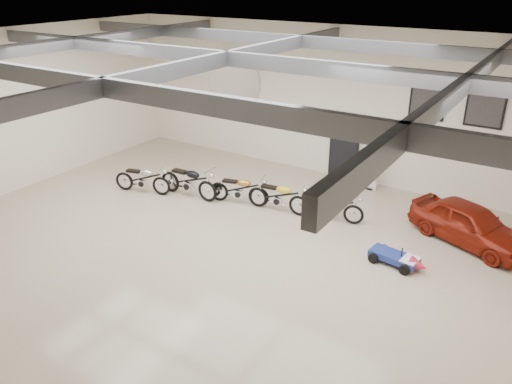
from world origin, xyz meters
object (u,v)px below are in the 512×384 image
Objects in this scene: motorcycle_red at (332,205)px; banner_stand at (371,162)px; motorcycle_gold at (239,189)px; vintage_car at (470,224)px; motorcycle_yellow at (278,195)px; go_kart at (399,256)px; motorcycle_silver at (142,178)px; motorcycle_black at (188,180)px.

banner_stand is at bearing 78.15° from motorcycle_red.
vintage_car is at bearing -3.92° from motorcycle_gold.
motorcycle_yellow is 1.33× the size of go_kart.
go_kart is (5.23, -0.88, -0.22)m from motorcycle_gold.
motorcycle_silver reaches higher than go_kart.
banner_stand is at bearing 19.55° from motorcycle_silver.
motorcycle_yellow is at bearing -0.36° from motorcycle_silver.
motorcycle_yellow reaches higher than motorcycle_gold.
vintage_car is at bearing -24.71° from banner_stand.
motorcycle_yellow is at bearing -6.65° from motorcycle_gold.
motorcycle_red is at bearing -5.16° from motorcycle_gold.
motorcycle_yellow is (1.27, 0.18, 0.01)m from motorcycle_gold.
banner_stand reaches higher than vintage_car.
motorcycle_silver is at bearing -170.66° from motorcycle_yellow.
motorcycle_gold reaches higher than go_kart.
go_kart is at bearing -24.09° from motorcycle_gold.
motorcycle_gold is 0.97× the size of motorcycle_yellow.
motorcycle_yellow is (-1.68, -3.01, -0.42)m from banner_stand.
banner_stand reaches higher than motorcycle_silver.
banner_stand reaches higher than motorcycle_black.
motorcycle_black is at bearing 5.73° from motorcycle_silver.
motorcycle_black is at bearing 124.06° from vintage_car.
motorcycle_red is 0.56× the size of vintage_car.
motorcycle_black is (-4.56, -3.61, -0.37)m from banner_stand.
vintage_car is at bearing 1.64° from motorcycle_red.
motorcycle_black reaches higher than motorcycle_gold.
motorcycle_yellow is 1.07× the size of motorcycle_red.
motorcycle_silver is 1.06× the size of motorcycle_red.
motorcycle_silver is 1.01× the size of motorcycle_gold.
vintage_car is (8.00, 1.62, -0.00)m from motorcycle_black.
motorcycle_black is 1.17× the size of motorcycle_red.
go_kart is at bearing -20.44° from motorcycle_yellow.
banner_stand is 0.97× the size of motorcycle_silver.
vintage_car is (5.12, 1.02, 0.04)m from motorcycle_yellow.
motorcycle_yellow is 5.22m from vintage_car.
motorcycle_red reaches higher than go_kart.
motorcycle_gold is 2.90m from motorcycle_red.
motorcycle_black is 2.95m from motorcycle_yellow.
motorcycle_black reaches higher than vintage_car.
motorcycle_black is 4.56m from motorcycle_red.
motorcycle_yellow reaches higher than motorcycle_red.
go_kart is at bearing 173.58° from vintage_car.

